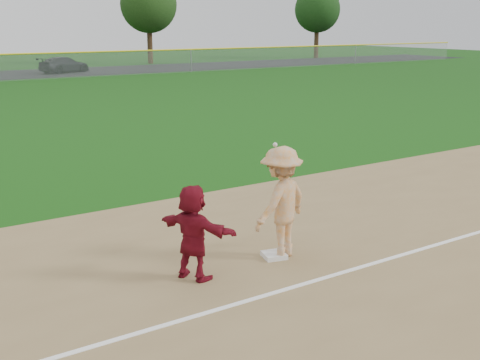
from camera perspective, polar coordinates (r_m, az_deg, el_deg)
ground at (r=11.02m, az=4.32°, el=-8.22°), size 160.00×160.00×0.00m
foul_line at (r=10.45m, az=7.03°, el=-9.48°), size 60.00×0.10×0.01m
first_base at (r=11.36m, az=3.24°, el=-7.13°), size 0.49×0.49×0.09m
base_runner at (r=10.23m, az=-4.47°, el=-4.95°), size 1.08×1.61×1.66m
car_right at (r=56.17m, az=-16.33°, el=10.45°), size 5.11×3.65×1.37m
first_base_play at (r=11.10m, az=3.91°, el=-2.16°), size 1.54×1.17×2.21m
tree_3 at (r=67.08m, az=-8.67°, el=16.13°), size 6.00×6.00×9.19m
tree_4 at (r=77.67m, az=7.35°, el=15.72°), size 5.60×5.60×8.67m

